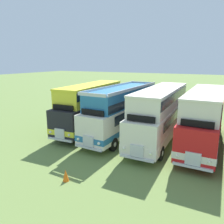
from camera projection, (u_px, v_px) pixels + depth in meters
bus_first_in_row at (91, 105)px, 21.67m from camera, size 3.04×10.34×4.49m
bus_second_in_row at (123, 109)px, 20.16m from camera, size 3.05×11.13×4.52m
bus_third_in_row at (161, 112)px, 18.73m from camera, size 2.64×11.43×4.49m
bus_fourth_in_row at (204, 116)px, 17.22m from camera, size 2.74×10.68×4.49m
cone_near_end at (66, 175)px, 12.50m from camera, size 0.36×0.36×0.70m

